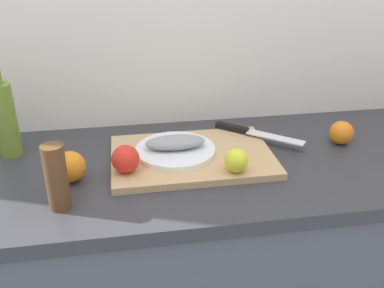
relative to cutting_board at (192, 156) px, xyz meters
name	(u,v)px	position (x,y,z in m)	size (l,w,h in m)	color
back_wall	(189,16)	(0.04, 0.31, 0.34)	(3.20, 0.05, 2.50)	white
kitchen_counter	(205,281)	(0.04, -0.02, -0.46)	(2.00, 0.60, 0.90)	#4C5159
cutting_board	(192,156)	(0.00, 0.00, 0.00)	(0.46, 0.31, 0.02)	tan
white_plate	(175,150)	(-0.05, 0.01, 0.02)	(0.23, 0.23, 0.01)	white
fish_fillet	(175,142)	(-0.05, 0.01, 0.04)	(0.17, 0.07, 0.04)	gray
chef_knife	(247,131)	(0.19, 0.10, 0.02)	(0.24, 0.21, 0.02)	silver
lemon_0	(236,161)	(0.10, -0.12, 0.04)	(0.06, 0.06, 0.06)	yellow
tomato_0	(125,159)	(-0.19, -0.07, 0.05)	(0.07, 0.07, 0.07)	red
olive_oil_bottle	(5,118)	(-0.52, 0.12, 0.10)	(0.06, 0.06, 0.28)	olive
orange_0	(341,133)	(0.47, 0.03, 0.03)	(0.07, 0.07, 0.07)	orange
orange_1	(70,167)	(-0.33, -0.06, 0.03)	(0.08, 0.08, 0.08)	orange
pepper_mill	(56,177)	(-0.35, -0.18, 0.07)	(0.05, 0.05, 0.16)	brown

